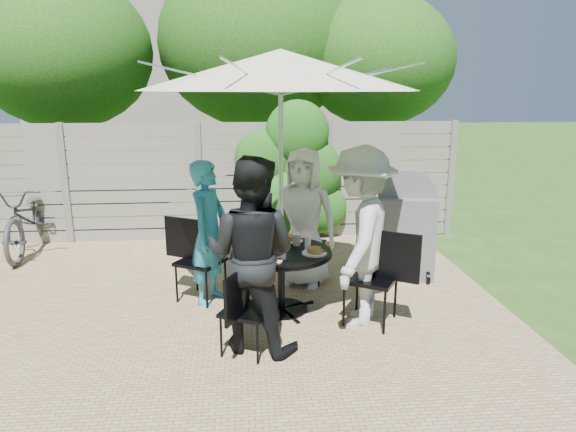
{
  "coord_description": "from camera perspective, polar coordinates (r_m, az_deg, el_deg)",
  "views": [
    {
      "loc": [
        0.68,
        -4.89,
        2.34
      ],
      "look_at": [
        1.15,
        0.42,
        1.01
      ],
      "focal_mm": 32.0,
      "sensor_mm": 36.0,
      "label": 1
    }
  ],
  "objects": [
    {
      "name": "bicycle",
      "position": [
        8.31,
        -26.7,
        -0.21
      ],
      "size": [
        0.79,
        1.98,
        1.02
      ],
      "primitive_type": "imported",
      "rotation": [
        0.0,
        0.0,
        0.06
      ],
      "color": "#333338",
      "rests_on": "ground"
    },
    {
      "name": "chair_left",
      "position": [
        5.88,
        -9.75,
        -6.64
      ],
      "size": [
        0.71,
        0.62,
        0.94
      ],
      "rotation": [
        0.0,
        0.0,
        5.77
      ],
      "color": "black",
      "rests_on": "ground"
    },
    {
      "name": "chair_front",
      "position": [
        4.71,
        -4.58,
        -12.3
      ],
      "size": [
        0.54,
        0.64,
        0.85
      ],
      "rotation": [
        0.0,
        0.0,
        1.12
      ],
      "color": "black",
      "rests_on": "ground"
    },
    {
      "name": "glass_right",
      "position": [
        5.39,
        2.22,
        -3.07
      ],
      "size": [
        0.07,
        0.07,
        0.14
      ],
      "primitive_type": "cylinder",
      "color": "silver",
      "rests_on": "patio_table"
    },
    {
      "name": "plate_left",
      "position": [
        5.5,
        -4.32,
        -3.24
      ],
      "size": [
        0.26,
        0.26,
        0.06
      ],
      "color": "white",
      "rests_on": "patio_table"
    },
    {
      "name": "person_back",
      "position": [
        6.11,
        1.73,
        -0.23
      ],
      "size": [
        0.96,
        0.81,
        1.67
      ],
      "primitive_type": "imported",
      "rotation": [
        0.0,
        0.0,
        5.88
      ],
      "color": "silver",
      "rests_on": "ground"
    },
    {
      "name": "plate_right",
      "position": [
        5.28,
        2.96,
        -3.95
      ],
      "size": [
        0.26,
        0.26,
        0.06
      ],
      "color": "white",
      "rests_on": "patio_table"
    },
    {
      "name": "plate_back",
      "position": [
        5.7,
        0.4,
        -2.55
      ],
      "size": [
        0.26,
        0.26,
        0.06
      ],
      "color": "white",
      "rests_on": "patio_table"
    },
    {
      "name": "bbq_grill",
      "position": [
        6.58,
        12.93,
        -1.39
      ],
      "size": [
        0.76,
        0.63,
        1.39
      ],
      "rotation": [
        0.0,
        0.0,
        -0.18
      ],
      "color": "slate",
      "rests_on": "ground"
    },
    {
      "name": "person_front",
      "position": [
        4.58,
        -4.09,
        -4.41
      ],
      "size": [
        1.06,
        0.96,
        1.79
      ],
      "primitive_type": "imported",
      "rotation": [
        0.0,
        0.0,
        2.74
      ],
      "color": "black",
      "rests_on": "ground"
    },
    {
      "name": "plate_front",
      "position": [
        5.05,
        -2.06,
        -4.77
      ],
      "size": [
        0.26,
        0.26,
        0.06
      ],
      "color": "white",
      "rests_on": "patio_table"
    },
    {
      "name": "patio_table",
      "position": [
        5.45,
        -0.75,
        -5.92
      ],
      "size": [
        1.37,
        1.37,
        0.69
      ],
      "rotation": [
        0.0,
        0.0,
        -0.4
      ],
      "color": "black",
      "rests_on": "ground"
    },
    {
      "name": "glass_back",
      "position": [
        5.63,
        -0.93,
        -2.29
      ],
      "size": [
        0.07,
        0.07,
        0.14
      ],
      "primitive_type": "cylinder",
      "color": "silver",
      "rests_on": "patio_table"
    },
    {
      "name": "chair_back",
      "position": [
        6.39,
        2.02,
        -4.74
      ],
      "size": [
        0.57,
        0.73,
        0.95
      ],
      "rotation": [
        0.0,
        0.0,
        4.4
      ],
      "color": "black",
      "rests_on": "ground"
    },
    {
      "name": "umbrella",
      "position": [
        5.13,
        -0.82,
        15.89
      ],
      "size": [
        3.65,
        3.65,
        2.7
      ],
      "rotation": [
        0.0,
        0.0,
        -0.4
      ],
      "color": "silver",
      "rests_on": "ground"
    },
    {
      "name": "glass_front",
      "position": [
        5.1,
        -0.57,
        -4.06
      ],
      "size": [
        0.07,
        0.07,
        0.14
      ],
      "primitive_type": "cylinder",
      "color": "silver",
      "rests_on": "patio_table"
    },
    {
      "name": "glass_left",
      "position": [
        5.36,
        -3.76,
        -3.19
      ],
      "size": [
        0.07,
        0.07,
        0.14
      ],
      "primitive_type": "cylinder",
      "color": "silver",
      "rests_on": "patio_table"
    },
    {
      "name": "person_right",
      "position": [
        5.13,
        8.07,
        -2.35
      ],
      "size": [
        1.08,
        1.34,
        1.81
      ],
      "primitive_type": "imported",
      "rotation": [
        0.0,
        0.0,
        4.31
      ],
      "color": "#ADADA9",
      "rests_on": "ground"
    },
    {
      "name": "backyard_envelope",
      "position": [
        15.2,
        -7.51,
        14.93
      ],
      "size": [
        60.0,
        60.0,
        5.0
      ],
      "color": "#264D18",
      "rests_on": "ground"
    },
    {
      "name": "person_left",
      "position": [
        5.66,
        -8.75,
        -1.91
      ],
      "size": [
        0.58,
        0.69,
        1.6
      ],
      "primitive_type": "imported",
      "rotation": [
        0.0,
        0.0,
        7.45
      ],
      "color": "teal",
      "rests_on": "ground"
    },
    {
      "name": "syrup_jug",
      "position": [
        5.42,
        -1.19,
        -2.82
      ],
      "size": [
        0.09,
        0.09,
        0.16
      ],
      "primitive_type": "cylinder",
      "color": "#59280C",
      "rests_on": "patio_table"
    },
    {
      "name": "chair_right",
      "position": [
        5.31,
        9.31,
        -8.78
      ],
      "size": [
        0.75,
        0.66,
        0.99
      ],
      "rotation": [
        0.0,
        0.0,
        2.6
      ],
      "color": "black",
      "rests_on": "ground"
    },
    {
      "name": "coffee_cup",
      "position": [
        5.54,
        0.95,
        -2.68
      ],
      "size": [
        0.08,
        0.08,
        0.12
      ],
      "primitive_type": "cylinder",
      "color": "#C6B293",
      "rests_on": "patio_table"
    }
  ]
}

